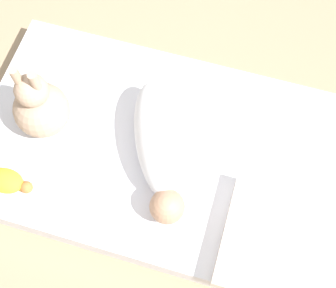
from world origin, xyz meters
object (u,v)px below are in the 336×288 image
at_px(bunny_plush, 40,107).
at_px(turtle_plush, 7,181).
at_px(swaddled_baby, 159,145).
at_px(pillow, 266,241).

height_order(bunny_plush, turtle_plush, bunny_plush).
height_order(swaddled_baby, turtle_plush, swaddled_baby).
xyz_separation_m(pillow, bunny_plush, (-0.90, 0.23, 0.09)).
bearing_deg(bunny_plush, swaddled_baby, -0.82).
bearing_deg(swaddled_baby, bunny_plush, -114.95).
height_order(swaddled_baby, pillow, swaddled_baby).
bearing_deg(pillow, turtle_plush, -177.01).
xyz_separation_m(bunny_plush, turtle_plush, (-0.04, -0.27, -0.10)).
bearing_deg(turtle_plush, bunny_plush, 81.91).
xyz_separation_m(swaddled_baby, pillow, (0.45, -0.22, -0.05)).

